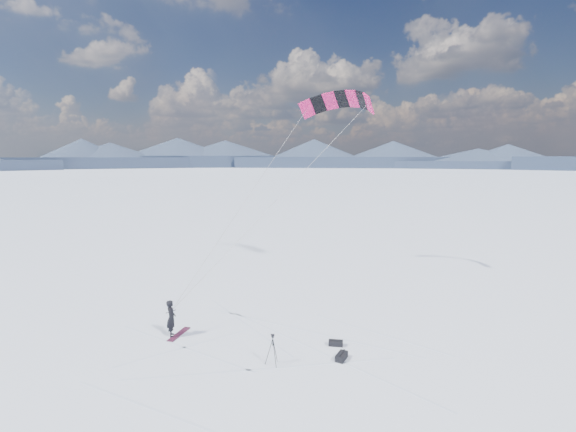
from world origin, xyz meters
TOP-DOWN VIEW (x-y plane):
  - ground at (0.00, 0.00)m, footprint 1800.00×1800.00m
  - horizon_hills at (-0.00, 0.00)m, footprint 704.84×706.81m
  - snow_tracks at (-0.41, -0.64)m, footprint 17.62×14.39m
  - snowkiter at (-3.39, 4.49)m, footprint 0.55×0.72m
  - snowboard at (-3.05, 4.48)m, footprint 1.44×1.36m
  - tripod at (-0.65, -0.44)m, footprint 0.59×0.53m
  - gear_bag_a at (2.02, -1.61)m, footprint 0.80×0.67m
  - gear_bag_b at (2.64, -0.44)m, footprint 0.69×0.66m
  - power_kite at (10.30, 9.27)m, footprint 15.11×7.59m

SIDE VIEW (x-z plane):
  - ground at x=0.00m, z-range 0.00..0.00m
  - snowkiter at x=-3.39m, z-range -0.89..0.89m
  - snow_tracks at x=-0.41m, z-range 0.00..0.01m
  - snowboard at x=-3.05m, z-range 0.00..0.04m
  - gear_bag_b at x=2.64m, z-range -0.02..0.28m
  - gear_bag_a at x=2.02m, z-range -0.02..0.31m
  - tripod at x=-0.65m, z-range 0.18..1.49m
  - horizon_hills at x=0.00m, z-range -0.61..9.92m
  - power_kite at x=10.30m, z-range 6.25..18.17m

